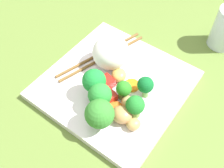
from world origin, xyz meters
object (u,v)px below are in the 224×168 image
(broccoli_floret_0, at_px, (145,85))
(chopstick_pair, at_px, (101,56))
(square_plate, at_px, (115,85))
(rice_mound, at_px, (111,52))
(carrot_slice_1, at_px, (105,113))

(broccoli_floret_0, distance_m, chopstick_pair, 0.14)
(square_plate, bearing_deg, broccoli_floret_0, 7.14)
(rice_mound, bearing_deg, square_plate, -44.91)
(rice_mound, distance_m, carrot_slice_1, 0.13)
(broccoli_floret_0, xyz_separation_m, chopstick_pair, (-0.13, 0.03, -0.03))
(square_plate, relative_size, broccoli_floret_0, 5.61)
(rice_mound, height_order, broccoli_floret_0, rice_mound)
(square_plate, bearing_deg, rice_mound, 135.09)
(square_plate, distance_m, carrot_slice_1, 0.08)
(broccoli_floret_0, xyz_separation_m, carrot_slice_1, (-0.04, -0.08, -0.03))
(rice_mound, xyz_separation_m, carrot_slice_1, (0.06, -0.11, -0.03))
(rice_mound, bearing_deg, carrot_slice_1, -59.29)
(carrot_slice_1, relative_size, chopstick_pair, 0.10)
(rice_mound, height_order, carrot_slice_1, rice_mound)
(rice_mound, xyz_separation_m, broccoli_floret_0, (0.10, -0.03, -0.00))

